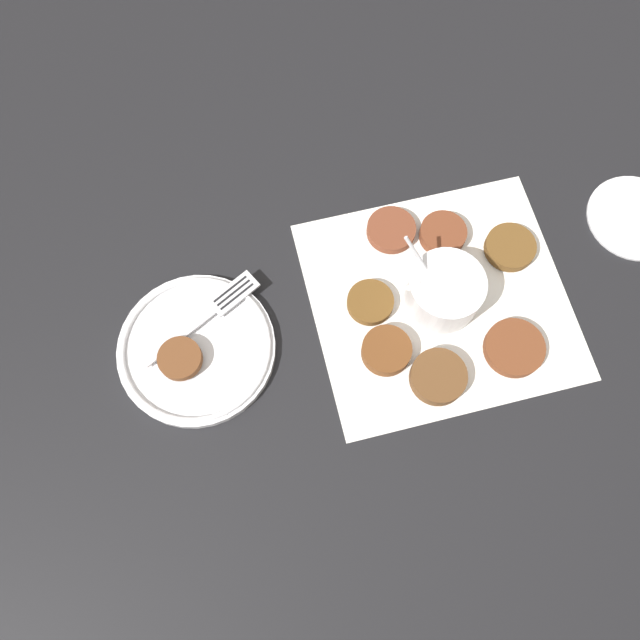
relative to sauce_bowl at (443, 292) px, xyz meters
The scene contains 14 objects.
ground_plane 0.03m from the sauce_bowl, 48.41° to the right, with size 4.00×4.00×0.00m, color black.
napkin 0.03m from the sauce_bowl, 78.09° to the right, with size 0.39×0.37×0.00m.
sauce_bowl is the anchor object (origin of this frame).
fritter_0 0.10m from the sauce_bowl, ahead, with size 0.06×0.06×0.01m.
fritter_1 0.11m from the sauce_bowl, 79.87° to the left, with size 0.07×0.07×0.02m.
fritter_2 0.13m from the sauce_bowl, 147.86° to the right, with size 0.07×0.07×0.02m.
fritter_3 0.12m from the sauce_bowl, 137.88° to the left, with size 0.08×0.08×0.02m.
fritter_4 0.11m from the sauce_bowl, 40.30° to the left, with size 0.07×0.07×0.02m.
fritter_5 0.12m from the sauce_bowl, 62.84° to the right, with size 0.07×0.07×0.01m.
fritter_6 0.10m from the sauce_bowl, 99.78° to the right, with size 0.06×0.06×0.02m.
serving_plate 0.33m from the sauce_bowl, ahead, with size 0.21×0.21×0.02m.
fritter_on_plate 0.35m from the sauce_bowl, 10.21° to the left, with size 0.06×0.06×0.01m.
fork 0.31m from the sauce_bowl, ahead, with size 0.16×0.13×0.00m.
extra_saucer 0.31m from the sauce_bowl, 160.70° to the right, with size 0.14×0.14×0.01m.
Camera 1 is at (0.18, 0.31, 0.79)m, focal length 35.00 mm.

